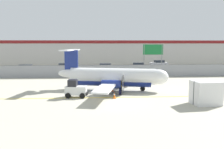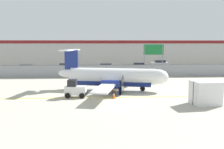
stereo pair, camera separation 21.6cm
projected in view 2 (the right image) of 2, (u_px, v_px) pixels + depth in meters
The scene contains 16 objects.
ground_plane at pixel (110, 97), 26.31m from camera, with size 140.00×140.00×0.01m.
perimeter_fence at pixel (105, 71), 42.03m from camera, with size 98.00×0.10×2.10m.
parking_lot_strip at pixel (104, 70), 53.55m from camera, with size 98.00×17.00×0.12m.
background_building at pixel (102, 52), 71.47m from camera, with size 91.00×8.10×6.50m.
commuter_airplane at pixel (114, 77), 30.25m from camera, with size 13.54×15.94×4.92m.
baggage_tug at pixel (75, 89), 26.38m from camera, with size 2.44×1.61×1.88m.
ground_crew_worker at pixel (120, 86), 27.70m from camera, with size 0.51×0.47×1.70m.
cargo_container at pixel (205, 93), 23.15m from camera, with size 2.59×2.23×2.20m.
traffic_cone_near_left at pixel (114, 95), 25.80m from camera, with size 0.36×0.36×0.64m.
traffic_cone_near_right at pixel (112, 89), 29.71m from camera, with size 0.36×0.36×0.64m.
parked_car_0 at pixel (27, 69), 47.71m from camera, with size 4.26×2.13×1.58m.
parked_car_1 at pixel (66, 67), 50.78m from camera, with size 4.27×2.14×1.58m.
parked_car_2 at pixel (106, 67), 50.32m from camera, with size 4.37×2.39×1.58m.
parked_car_3 at pixel (138, 66), 52.29m from camera, with size 4.38×2.41×1.58m.
parked_car_4 at pixel (160, 63), 59.90m from camera, with size 4.30×2.22×1.58m.
highway_sign at pixel (154, 52), 44.19m from camera, with size 3.60×0.14×5.50m.
Camera 2 is at (-1.30, -23.78, 5.66)m, focal length 40.00 mm.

